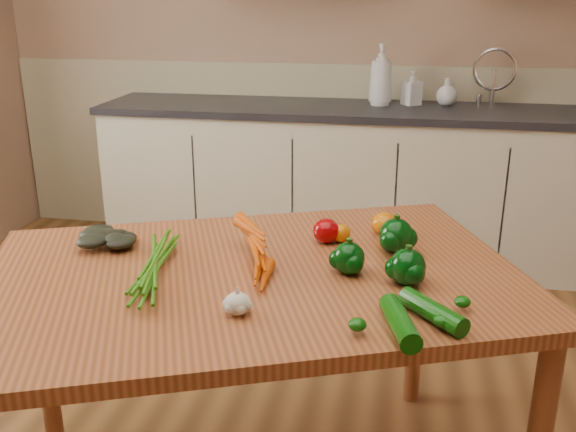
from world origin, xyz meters
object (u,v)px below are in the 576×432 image
(soap_bottle_b, at_px, (412,88))
(tomato_a, at_px, (326,231))
(garlic_bulb, at_px, (237,304))
(pepper_c, at_px, (408,267))
(pepper_a, at_px, (349,258))
(tomato_b, at_px, (340,233))
(table, at_px, (255,300))
(leafy_greens, at_px, (98,231))
(carrot_bunch, at_px, (223,255))
(zucchini_a, at_px, (433,311))
(pepper_b, at_px, (396,236))
(tomato_c, at_px, (384,224))
(soap_bottle_c, at_px, (447,92))
(soap_bottle_a, at_px, (381,75))
(zucchini_b, at_px, (400,323))

(soap_bottle_b, height_order, tomato_a, soap_bottle_b)
(garlic_bulb, bearing_deg, pepper_c, 31.41)
(pepper_a, height_order, tomato_b, pepper_a)
(table, xyz_separation_m, pepper_c, (0.41, -0.00, 0.13))
(leafy_greens, height_order, pepper_a, leafy_greens)
(carrot_bunch, distance_m, zucchini_a, 0.60)
(pepper_b, xyz_separation_m, tomato_c, (-0.04, 0.14, -0.01))
(table, relative_size, zucchini_a, 8.86)
(soap_bottle_b, distance_m, pepper_b, 1.94)
(garlic_bulb, height_order, tomato_b, tomato_b)
(table, bearing_deg, tomato_c, 24.56)
(tomato_a, bearing_deg, garlic_bulb, -106.90)
(pepper_c, distance_m, zucchini_a, 0.20)
(soap_bottle_c, relative_size, pepper_b, 1.49)
(table, relative_size, tomato_a, 20.57)
(carrot_bunch, xyz_separation_m, garlic_bulb, (0.11, -0.26, -0.01))
(soap_bottle_a, relative_size, garlic_bulb, 5.24)
(soap_bottle_b, distance_m, soap_bottle_c, 0.20)
(soap_bottle_a, distance_m, soap_bottle_b, 0.19)
(soap_bottle_b, relative_size, soap_bottle_c, 1.28)
(zucchini_a, bearing_deg, pepper_a, 132.84)
(soap_bottle_a, bearing_deg, tomato_b, 77.78)
(carrot_bunch, relative_size, tomato_c, 3.36)
(soap_bottle_b, distance_m, tomato_a, 1.92)
(pepper_b, xyz_separation_m, tomato_b, (-0.17, 0.05, -0.02))
(soap_bottle_a, bearing_deg, table, 72.21)
(tomato_c, bearing_deg, soap_bottle_b, 87.50)
(tomato_b, bearing_deg, garlic_bulb, -110.69)
(leafy_greens, height_order, zucchini_a, leafy_greens)
(carrot_bunch, relative_size, tomato_a, 3.28)
(soap_bottle_b, bearing_deg, table, 40.57)
(soap_bottle_c, xyz_separation_m, carrot_bunch, (-0.71, -2.16, -0.16))
(pepper_b, bearing_deg, tomato_c, 105.64)
(table, xyz_separation_m, garlic_bulb, (0.02, -0.25, 0.11))
(leafy_greens, bearing_deg, soap_bottle_c, 61.75)
(leafy_greens, distance_m, zucchini_b, 0.97)
(tomato_c, bearing_deg, garlic_bulb, -118.46)
(garlic_bulb, relative_size, zucchini_b, 0.33)
(pepper_c, relative_size, tomato_b, 1.53)
(leafy_greens, height_order, tomato_b, leafy_greens)
(carrot_bunch, distance_m, tomato_a, 0.35)
(tomato_c, bearing_deg, pepper_b, -74.36)
(tomato_b, distance_m, tomato_c, 0.16)
(soap_bottle_c, xyz_separation_m, pepper_c, (-0.20, -2.17, -0.15))
(leafy_greens, xyz_separation_m, pepper_c, (0.91, -0.10, -0.00))
(carrot_bunch, height_order, tomato_c, tomato_c)
(pepper_a, xyz_separation_m, tomato_a, (-0.09, 0.22, -0.01))
(leafy_greens, xyz_separation_m, zucchini_a, (0.98, -0.29, -0.03))
(carrot_bunch, relative_size, zucchini_b, 1.39)
(carrot_bunch, bearing_deg, pepper_b, 1.55)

